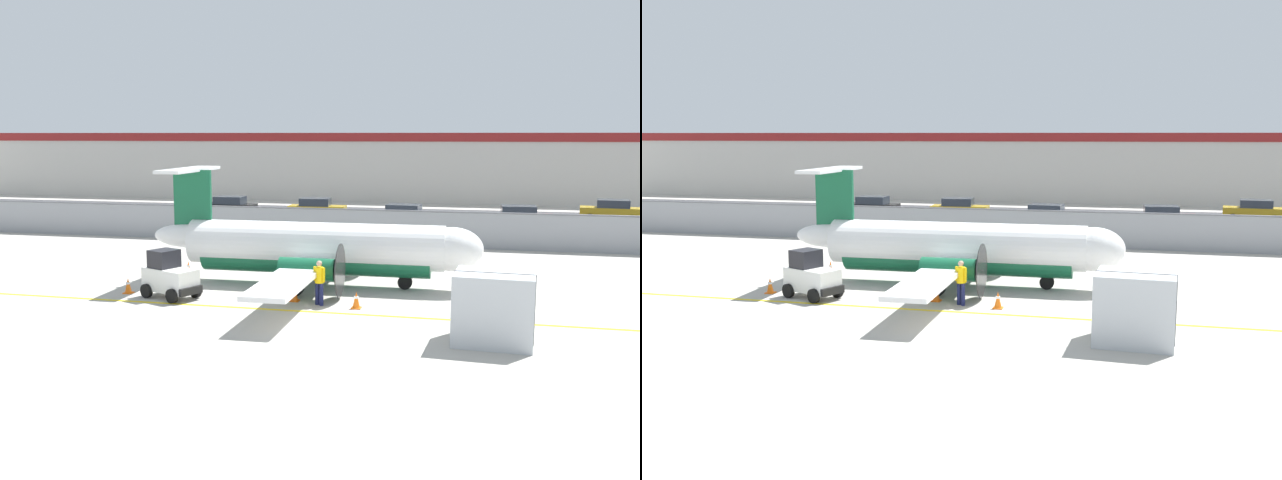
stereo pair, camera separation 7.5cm
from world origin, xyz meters
The scene contains 17 objects.
ground_plane centered at (0.00, 2.00, 0.00)m, with size 140.00×140.00×0.01m.
perimeter_fence centered at (0.00, 18.00, 1.12)m, with size 98.00×0.10×2.10m.
parking_lot_strip centered at (0.00, 29.50, 0.06)m, with size 98.00×17.00×0.12m.
background_building centered at (0.00, 47.99, 3.26)m, with size 91.00×8.10×6.50m.
commuter_airplane centered at (-1.23, 6.54, 1.60)m, with size 14.29×16.02×4.92m.
baggage_tug centered at (-6.48, 2.94, 0.86)m, with size 2.58×2.11×1.88m.
ground_crew_worker centered at (-0.47, 3.08, 0.95)m, with size 0.53×0.46×1.70m.
cargo_container centered at (5.87, -0.48, 1.10)m, with size 2.52×2.15×2.20m.
traffic_cone_near_left centered at (-8.46, 3.26, 0.31)m, with size 0.36×0.36×0.64m.
traffic_cone_near_right centered at (0.98, 2.87, 0.31)m, with size 0.36×0.36×0.64m.
traffic_cone_far_left centered at (-1.54, 3.47, 0.31)m, with size 0.36×0.36×0.64m.
traffic_cone_far_right centered at (-7.63, 7.36, 0.31)m, with size 0.36×0.36×0.64m.
parked_car_0 centered at (-13.59, 28.59, 0.89)m, with size 4.22×2.05×1.58m.
parked_car_1 centered at (-6.68, 28.63, 0.89)m, with size 4.28×2.17×1.58m.
parked_car_2 centered at (0.25, 25.30, 0.89)m, with size 4.36×2.37×1.58m.
parked_car_3 centered at (7.74, 26.16, 0.89)m, with size 4.29×2.18×1.58m.
parked_car_4 centered at (14.34, 32.22, 0.89)m, with size 4.37×2.40×1.58m.
Camera 1 is at (5.54, -22.41, 6.38)m, focal length 40.00 mm.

